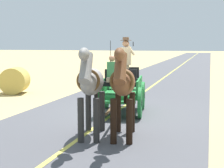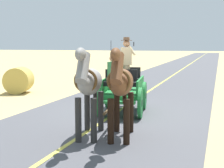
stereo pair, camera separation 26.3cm
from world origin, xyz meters
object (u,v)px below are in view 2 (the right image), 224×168
(horse_off_side, at_px, (89,84))
(horse_drawn_carriage, at_px, (123,89))
(hay_bale, at_px, (19,80))
(horse_near_side, at_px, (121,85))

(horse_off_side, bearing_deg, horse_drawn_carriage, -89.44)
(horse_off_side, height_order, hay_bale, horse_off_side)
(horse_drawn_carriage, xyz_separation_m, hay_bale, (5.89, -2.90, -0.22))
(horse_drawn_carriage, distance_m, horse_off_side, 3.10)
(horse_off_side, bearing_deg, hay_bale, -45.16)
(hay_bale, bearing_deg, horse_drawn_carriage, 153.81)
(horse_drawn_carriage, xyz_separation_m, horse_near_side, (-0.80, 2.95, 0.51))
(horse_drawn_carriage, relative_size, horse_off_side, 2.04)
(horse_near_side, xyz_separation_m, hay_bale, (6.68, -5.84, -0.72))
(horse_drawn_carriage, bearing_deg, horse_off_side, 90.56)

